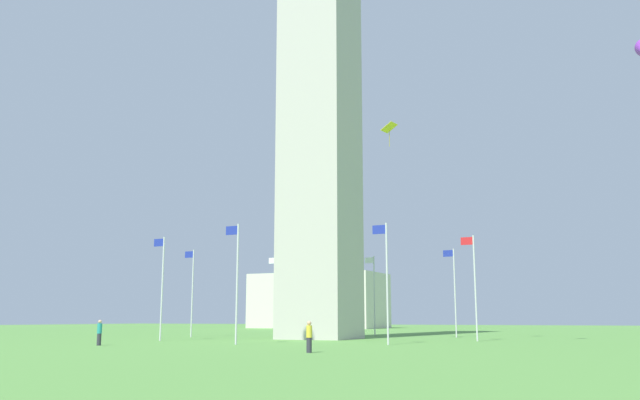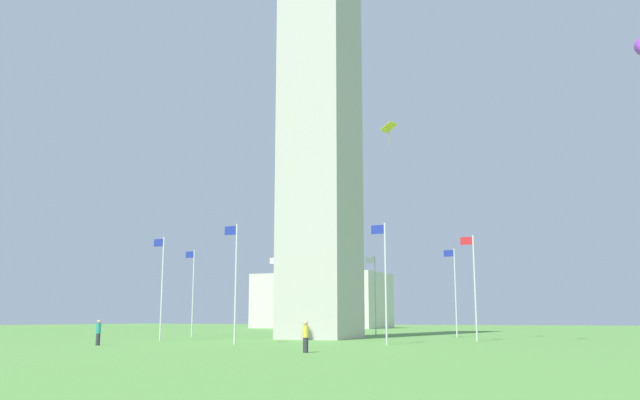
# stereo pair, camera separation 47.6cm
# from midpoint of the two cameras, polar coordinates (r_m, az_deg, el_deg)

# --- Properties ---
(ground_plane) EXTENTS (260.00, 260.00, 0.00)m
(ground_plane) POSITION_cam_midpoint_polar(r_m,az_deg,el_deg) (60.48, -0.23, -11.85)
(ground_plane) COLOR #548C3D
(obelisk_monument) EXTENTS (6.17, 6.17, 56.06)m
(obelisk_monument) POSITION_cam_midpoint_polar(r_m,az_deg,el_deg) (65.89, -0.21, 13.32)
(obelisk_monument) COLOR #B7B2A8
(obelisk_monument) RESTS_ON ground
(flagpole_n) EXTENTS (1.12, 0.14, 8.59)m
(flagpole_n) POSITION_cam_midpoint_polar(r_m,az_deg,el_deg) (67.74, -11.13, -7.51)
(flagpole_n) COLOR silver
(flagpole_n) RESTS_ON ground
(flagpole_ne) EXTENTS (1.12, 0.14, 8.59)m
(flagpole_ne) POSITION_cam_midpoint_polar(r_m,az_deg,el_deg) (57.39, -13.66, -6.98)
(flagpole_ne) COLOR silver
(flagpole_ne) RESTS_ON ground
(flagpole_e) EXTENTS (1.12, 0.14, 8.59)m
(flagpole_e) POSITION_cam_midpoint_polar(r_m,az_deg,el_deg) (48.29, -7.47, -6.64)
(flagpole_e) COLOR silver
(flagpole_e) RESTS_ON ground
(flagpole_se) EXTENTS (1.12, 0.14, 8.59)m
(flagpole_se) POSITION_cam_midpoint_polar(r_m,az_deg,el_deg) (47.61, 5.43, -6.63)
(flagpole_se) COLOR silver
(flagpole_se) RESTS_ON ground
(flagpole_s) EXTENTS (1.12, 0.14, 8.59)m
(flagpole_s) POSITION_cam_midpoint_polar(r_m,az_deg,el_deg) (56.00, 12.88, -6.94)
(flagpole_s) COLOR silver
(flagpole_s) RESTS_ON ground
(flagpole_sw) EXTENTS (1.12, 0.14, 8.59)m
(flagpole_sw) POSITION_cam_midpoint_polar(r_m,az_deg,el_deg) (66.56, 11.25, -7.46)
(flagpole_sw) COLOR silver
(flagpole_sw) RESTS_ON ground
(flagpole_w) EXTENTS (1.12, 0.14, 8.59)m
(flagpole_w) POSITION_cam_midpoint_polar(r_m,az_deg,el_deg) (73.43, 4.46, -7.85)
(flagpole_w) COLOR silver
(flagpole_w) RESTS_ON ground
(flagpole_nw) EXTENTS (1.12, 0.14, 8.59)m
(flagpole_nw) POSITION_cam_midpoint_polar(r_m,az_deg,el_deg) (73.88, -3.96, -7.87)
(flagpole_nw) COLOR silver
(flagpole_nw) RESTS_ON ground
(person_yellow_shirt) EXTENTS (0.32, 0.32, 1.69)m
(person_yellow_shirt) POSITION_cam_midpoint_polar(r_m,az_deg,el_deg) (36.54, -1.32, -11.67)
(person_yellow_shirt) COLOR #2D2D38
(person_yellow_shirt) RESTS_ON ground
(person_teal_shirt) EXTENTS (0.32, 0.32, 1.72)m
(person_teal_shirt) POSITION_cam_midpoint_polar(r_m,az_deg,el_deg) (48.63, -18.69, -10.75)
(person_teal_shirt) COLOR #2D2D38
(person_teal_shirt) RESTS_ON ground
(kite_yellow_diamond) EXTENTS (1.25, 1.37, 2.02)m
(kite_yellow_diamond) POSITION_cam_midpoint_polar(r_m,az_deg,el_deg) (57.48, 5.73, 6.17)
(kite_yellow_diamond) COLOR yellow
(distant_building) EXTENTS (23.90, 13.01, 9.98)m
(distant_building) POSITION_cam_midpoint_polar(r_m,az_deg,el_deg) (125.51, -0.20, -8.67)
(distant_building) COLOR beige
(distant_building) RESTS_ON ground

